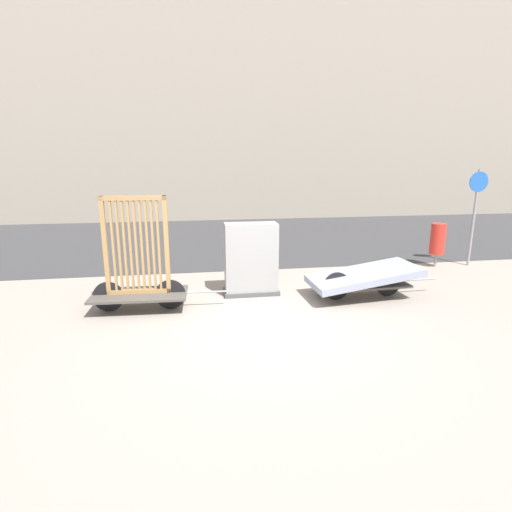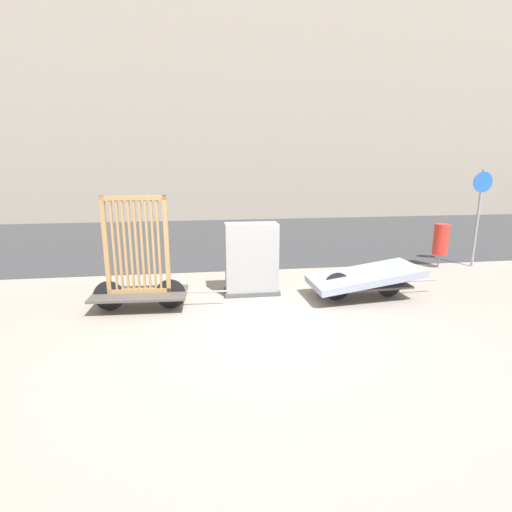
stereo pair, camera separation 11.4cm
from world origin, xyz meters
The scene contains 8 objects.
ground_plane centered at (0.00, 0.00, 0.00)m, with size 60.00×60.00×0.00m, color gray.
road_strip centered at (0.00, 7.31, 0.00)m, with size 56.00×7.94×0.01m.
building_facade centered at (0.00, 13.28, 5.65)m, with size 48.00×4.00×11.30m.
bike_cart_with_bedframe centered at (-1.96, 1.20, 0.63)m, with size 2.26×0.83×1.90m.
bike_cart_with_mattress centered at (1.96, 1.20, 0.39)m, with size 2.46×1.04×0.61m.
utility_cabinet centered at (-0.01, 1.74, 0.63)m, with size 1.02×0.47×1.34m.
trash_bin centered at (4.55, 2.99, 0.66)m, with size 0.33×0.33×1.03m.
sign_post centered at (5.41, 2.98, 1.41)m, with size 0.46×0.06×2.25m.
Camera 1 is at (-1.03, -5.32, 2.45)m, focal length 28.00 mm.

